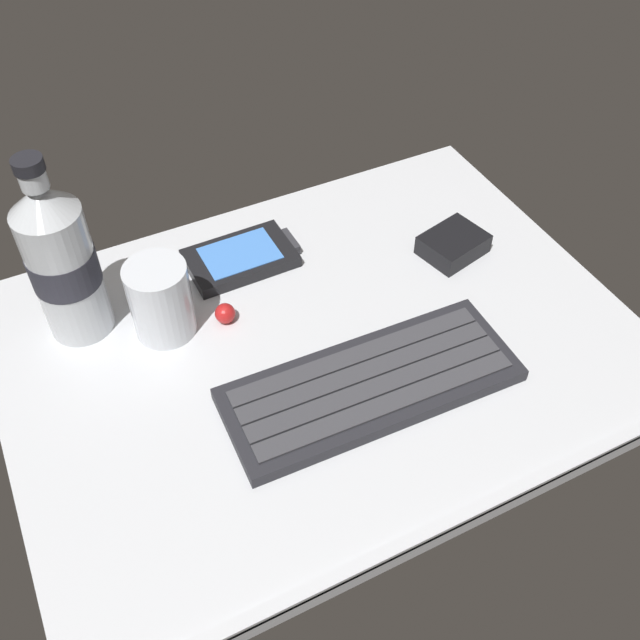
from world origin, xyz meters
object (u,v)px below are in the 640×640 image
charger_block (453,244)px  trackball_mouse (225,313)px  handheld_device (242,258)px  keyboard (371,384)px  juice_cup (161,302)px  water_bottle (62,261)px

charger_block → trackball_mouse: bearing=176.9°
handheld_device → charger_block: size_ratio=1.84×
keyboard → juice_cup: (-15.31, 16.63, 3.10)cm
keyboard → handheld_device: 23.08cm
juice_cup → charger_block: juice_cup is taller
charger_block → keyboard: bearing=-143.9°
keyboard → handheld_device: (-4.29, 22.68, -0.08)cm
juice_cup → keyboard: bearing=-47.4°
handheld_device → juice_cup: 12.97cm
handheld_device → trackball_mouse: trackball_mouse is taller
keyboard → charger_block: bearing=36.1°
water_bottle → charger_block: size_ratio=2.97×
juice_cup → water_bottle: water_bottle is taller
handheld_device → trackball_mouse: (-5.02, -7.79, 0.37)cm
keyboard → handheld_device: size_ratio=2.28×
juice_cup → handheld_device: bearing=28.8°
trackball_mouse → charger_block: bearing=-3.1°
water_bottle → charger_block: water_bottle is taller
handheld_device → charger_block: bearing=-22.3°
keyboard → water_bottle: bearing=137.5°
water_bottle → trackball_mouse: 17.03cm
handheld_device → juice_cup: bearing=-151.2°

